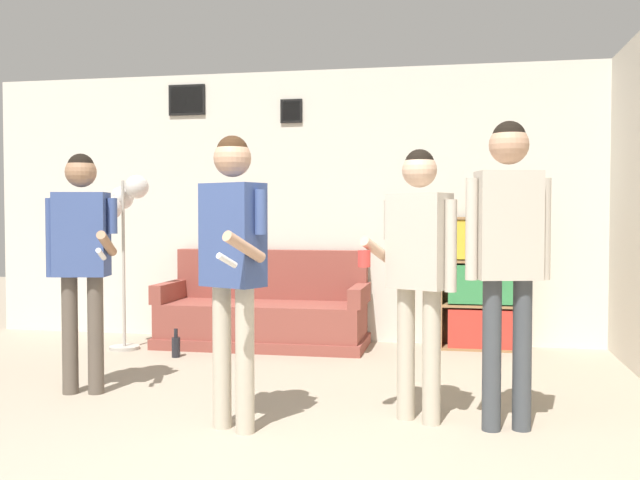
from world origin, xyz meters
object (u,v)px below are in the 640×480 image
Objects in this scene: couch at (264,315)px; bookshelf at (483,284)px; bottle_on_floor at (176,346)px; drinking_cup at (484,211)px; person_watcher_holding_cup at (419,255)px; person_player_foreground_left at (82,246)px; floor_lamp at (123,210)px; person_spectator_near_bookshelf at (508,238)px; person_player_foreground_center at (232,249)px.

couch is 2.10m from bookshelf.
drinking_cup is at bearing 18.58° from bottle_on_floor.
couch is 1.20× the size of person_watcher_holding_cup.
couch is 2.30m from person_player_foreground_left.
drinking_cup is (3.30, 0.64, -0.00)m from floor_lamp.
person_watcher_holding_cup reaches higher than couch.
bookshelf is 10.58× the size of drinking_cup.
person_player_foreground_left is (0.47, -1.59, -0.26)m from floor_lamp.
person_watcher_holding_cup is at bearing -32.86° from floor_lamp.
person_spectator_near_bookshelf is (0.04, -2.54, 0.51)m from bookshelf.
person_player_foreground_center is at bearing -25.35° from person_player_foreground_left.
person_player_foreground_center is 1.12m from person_watcher_holding_cup.
couch is at bearing 49.09° from bottle_on_floor.
couch is at bearing 101.57° from person_player_foreground_center.
bookshelf is at bearing -5.40° from drinking_cup.
person_spectator_near_bookshelf is (2.12, -2.35, 0.83)m from couch.
person_player_foreground_center is (-1.53, -2.85, 0.45)m from bookshelf.
floor_lamp is 1.68m from person_player_foreground_left.
person_watcher_holding_cup is at bearing -100.89° from bookshelf.
person_player_foreground_left is 0.98× the size of person_player_foreground_center.
person_player_foreground_left is 0.94× the size of person_spectator_near_bookshelf.
floor_lamp is 3.38m from person_watcher_holding_cup.
bookshelf is at bearing 18.54° from bottle_on_floor.
floor_lamp is 6.40× the size of bottle_on_floor.
floor_lamp is (-3.30, -0.64, 0.68)m from bookshelf.
person_player_foreground_center reaches higher than floor_lamp.
person_watcher_holding_cup is 14.16× the size of drinking_cup.
person_player_foreground_left reaches higher than person_watcher_holding_cup.
bookshelf reaches higher than couch.
person_spectator_near_bookshelf is (0.52, -0.08, 0.11)m from person_watcher_holding_cup.
person_watcher_holding_cup is at bearing -54.91° from couch.
couch is 1.65m from floor_lamp.
drinking_cup is (2.83, 2.23, 0.26)m from person_player_foreground_left.
person_watcher_holding_cup is at bearing -35.34° from bottle_on_floor.
person_spectator_near_bookshelf is at bearing -47.98° from couch.
floor_lamp reaches higher than couch.
drinking_cup is at bearing 91.11° from person_spectator_near_bookshelf.
person_player_foreground_left is at bearing 154.65° from person_player_foreground_center.
bottle_on_floor is (-2.68, -0.90, -0.52)m from bookshelf.
person_player_foreground_center reaches higher than person_player_foreground_left.
person_spectator_near_bookshelf is 15.41× the size of drinking_cup.
floor_lamp is 2.84m from person_player_foreground_center.
drinking_cup is (2.68, 0.90, 1.20)m from bottle_on_floor.
person_player_foreground_center reaches higher than bottle_on_floor.
bottle_on_floor is at bearing -161.46° from bookshelf.
bottle_on_floor is at bearing -22.87° from floor_lamp.
person_player_foreground_left is 1.02× the size of person_watcher_holding_cup.
person_player_foreground_center is 2.46m from bottle_on_floor.
bookshelf is 0.68m from drinking_cup.
bookshelf is 0.72× the size of person_player_foreground_center.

